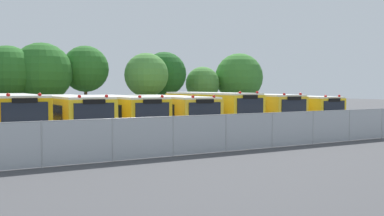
{
  "coord_description": "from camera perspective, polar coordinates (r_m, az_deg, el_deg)",
  "views": [
    {
      "loc": [
        -12.55,
        -25.96,
        3.04
      ],
      "look_at": [
        1.82,
        0.0,
        1.6
      ],
      "focal_mm": 40.33,
      "sensor_mm": 36.0,
      "label": 1
    }
  ],
  "objects": [
    {
      "name": "tree_1",
      "position": [
        37.53,
        -23.0,
        4.36
      ],
      "size": [
        4.22,
        4.22,
        6.37
      ],
      "color": "#4C3823",
      "rests_on": "ground_plane"
    },
    {
      "name": "chainlink_fence",
      "position": [
        21.12,
        7.66,
        -2.99
      ],
      "size": [
        25.0,
        0.07,
        1.78
      ],
      "color": "#9EA0A3",
      "rests_on": "ground_plane"
    },
    {
      "name": "school_bus_2",
      "position": [
        27.75,
        -9.52,
        -0.69
      ],
      "size": [
        2.74,
        9.97,
        2.62
      ],
      "rotation": [
        0.0,
        0.0,
        3.17
      ],
      "color": "yellow",
      "rests_on": "ground_plane"
    },
    {
      "name": "school_bus_4",
      "position": [
        30.37,
        2.42,
        -0.2
      ],
      "size": [
        2.62,
        9.43,
        2.8
      ],
      "rotation": [
        0.0,
        0.0,
        3.16
      ],
      "color": "yellow",
      "rests_on": "ground_plane"
    },
    {
      "name": "tree_6",
      "position": [
        43.46,
        1.44,
        3.25
      ],
      "size": [
        3.43,
        3.43,
        5.1
      ],
      "color": "#4C3823",
      "rests_on": "ground_plane"
    },
    {
      "name": "school_bus_3",
      "position": [
        29.04,
        -3.1,
        -0.53
      ],
      "size": [
        2.82,
        10.31,
        2.59
      ],
      "rotation": [
        0.0,
        0.0,
        3.11
      ],
      "color": "yellow",
      "rests_on": "ground_plane"
    },
    {
      "name": "tree_3",
      "position": [
        39.35,
        -13.84,
        5.16
      ],
      "size": [
        4.09,
        4.09,
        6.7
      ],
      "color": "#4C3823",
      "rests_on": "ground_plane"
    },
    {
      "name": "school_bus_1",
      "position": [
        26.71,
        -15.79,
        -0.84
      ],
      "size": [
        2.72,
        9.81,
        2.66
      ],
      "rotation": [
        0.0,
        0.0,
        3.16
      ],
      "color": "yellow",
      "rests_on": "ground_plane"
    },
    {
      "name": "tree_4",
      "position": [
        38.66,
        -6.23,
        4.43
      ],
      "size": [
        3.93,
        3.93,
        6.08
      ],
      "color": "#4C3823",
      "rests_on": "ground_plane"
    },
    {
      "name": "tree_7",
      "position": [
        45.07,
        6.46,
        4.05
      ],
      "size": [
        4.96,
        4.96,
        6.54
      ],
      "color": "#4C3823",
      "rests_on": "ground_plane"
    },
    {
      "name": "school_bus_0",
      "position": [
        26.01,
        -22.65,
        -0.93
      ],
      "size": [
        2.65,
        9.5,
        2.77
      ],
      "rotation": [
        0.0,
        0.0,
        3.15
      ],
      "color": "#EAA80C",
      "rests_on": "ground_plane"
    },
    {
      "name": "tree_5",
      "position": [
        41.13,
        -3.7,
        4.48
      ],
      "size": [
        4.18,
        4.18,
        6.39
      ],
      "color": "#4C3823",
      "rests_on": "ground_plane"
    },
    {
      "name": "school_bus_6",
      "position": [
        34.11,
        11.94,
        -0.15
      ],
      "size": [
        2.57,
        10.4,
        2.53
      ],
      "rotation": [
        0.0,
        0.0,
        3.15
      ],
      "color": "yellow",
      "rests_on": "ground_plane"
    },
    {
      "name": "ground_plane",
      "position": [
        29.0,
        -3.16,
        -3.24
      ],
      "size": [
        160.0,
        160.0,
        0.0
      ],
      "primitive_type": "plane",
      "color": "#424244"
    },
    {
      "name": "school_bus_5",
      "position": [
        32.19,
        7.61,
        -0.15
      ],
      "size": [
        2.63,
        9.87,
        2.68
      ],
      "rotation": [
        0.0,
        0.0,
        3.13
      ],
      "color": "yellow",
      "rests_on": "ground_plane"
    },
    {
      "name": "tree_2",
      "position": [
        37.98,
        -19.25,
        4.46
      ],
      "size": [
        4.97,
        4.97,
        6.74
      ],
      "color": "#4C3823",
      "rests_on": "ground_plane"
    }
  ]
}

